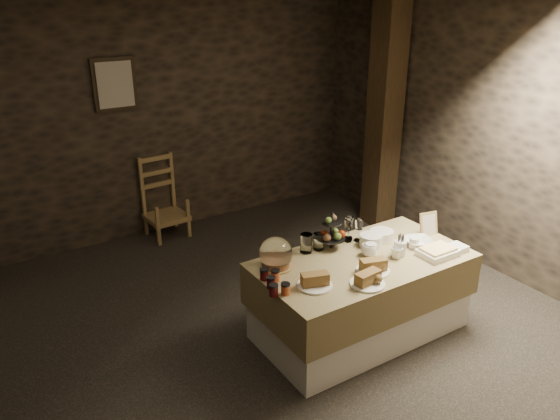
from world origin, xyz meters
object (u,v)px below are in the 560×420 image
chair (163,201)px  timber_column (384,117)px  fruit_stand (332,234)px  buffet_table (361,291)px

chair → timber_column: bearing=-28.3°
fruit_stand → buffet_table: bearing=-72.9°
timber_column → fruit_stand: size_ratio=8.09×
timber_column → buffet_table: bearing=-135.3°
timber_column → fruit_stand: timber_column is taller
timber_column → fruit_stand: 2.28m
fruit_stand → timber_column: bearing=37.7°
buffet_table → fruit_stand: size_ratio=5.42×
chair → fruit_stand: size_ratio=2.26×
fruit_stand → chair: bearing=103.2°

